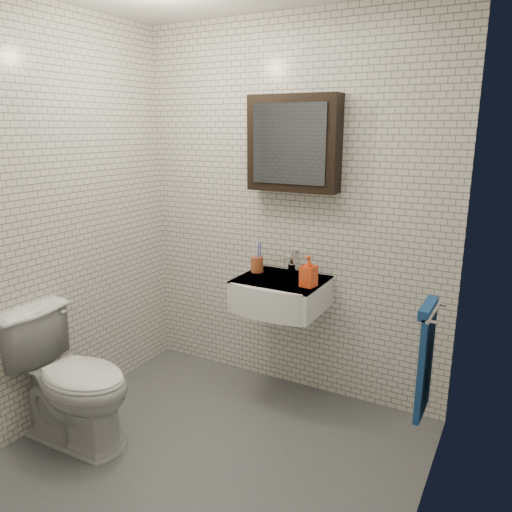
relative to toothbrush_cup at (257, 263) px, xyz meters
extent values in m
cube|color=#4E5155|center=(0.16, -0.84, -0.90)|extent=(2.20, 2.00, 0.01)
cube|color=silver|center=(0.16, 0.16, 0.34)|extent=(2.20, 0.02, 2.50)
cube|color=silver|center=(0.16, -1.84, 0.34)|extent=(2.20, 0.02, 2.50)
cube|color=silver|center=(-0.94, -0.84, 0.34)|extent=(0.02, 2.00, 2.50)
cube|color=silver|center=(1.26, -0.84, 0.34)|extent=(0.02, 2.00, 2.50)
cube|color=white|center=(0.21, -0.07, -0.16)|extent=(0.55, 0.45, 0.20)
cylinder|color=silver|center=(0.21, -0.05, -0.07)|extent=(0.31, 0.31, 0.02)
cylinder|color=silver|center=(0.21, -0.05, -0.06)|extent=(0.04, 0.04, 0.01)
cube|color=white|center=(0.21, -0.07, -0.06)|extent=(0.55, 0.45, 0.01)
cylinder|color=silver|center=(0.21, 0.10, -0.03)|extent=(0.06, 0.06, 0.06)
cylinder|color=silver|center=(0.21, 0.10, 0.03)|extent=(0.03, 0.03, 0.08)
cylinder|color=silver|center=(0.21, 0.04, 0.06)|extent=(0.02, 0.12, 0.02)
cube|color=silver|center=(0.21, 0.13, 0.09)|extent=(0.02, 0.09, 0.01)
cube|color=black|center=(0.21, 0.09, 0.79)|extent=(0.60, 0.14, 0.60)
cube|color=#3F444C|center=(0.21, 0.01, 0.79)|extent=(0.49, 0.01, 0.49)
cylinder|color=silver|center=(1.22, -0.49, 0.04)|extent=(0.02, 0.30, 0.02)
cylinder|color=silver|center=(1.24, -0.36, 0.04)|extent=(0.04, 0.02, 0.02)
cylinder|color=silver|center=(1.24, -0.62, 0.04)|extent=(0.04, 0.02, 0.02)
cube|color=#1E4F89|center=(1.21, -0.49, -0.23)|extent=(0.03, 0.26, 0.54)
cube|color=#1E4F89|center=(1.20, -0.49, 0.06)|extent=(0.05, 0.26, 0.05)
cylinder|color=#A24C28|center=(0.00, 0.00, -0.01)|extent=(0.10, 0.10, 0.10)
cylinder|color=white|center=(-0.02, -0.01, 0.06)|extent=(0.02, 0.03, 0.20)
cylinder|color=#3B4CBD|center=(0.01, -0.01, 0.05)|extent=(0.02, 0.02, 0.18)
cylinder|color=white|center=(-0.01, 0.01, 0.07)|extent=(0.02, 0.04, 0.21)
cylinder|color=#3B4CBD|center=(0.02, 0.01, 0.06)|extent=(0.03, 0.04, 0.19)
imported|color=orange|center=(0.43, -0.13, 0.04)|extent=(0.10, 0.10, 0.19)
imported|color=white|center=(-0.64, -1.08, -0.51)|extent=(0.78, 0.45, 0.80)
camera|label=1|loc=(1.56, -2.85, 0.90)|focal=35.00mm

